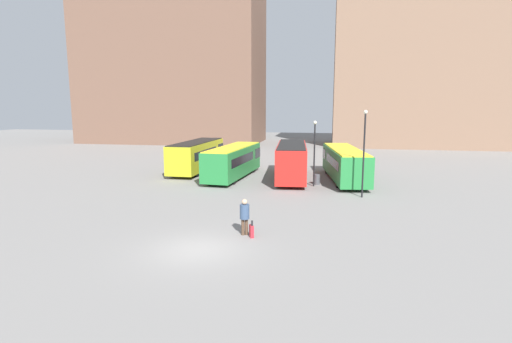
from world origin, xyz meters
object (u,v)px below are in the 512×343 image
at_px(lamp_post_0, 364,147).
at_px(suitcase, 251,231).
at_px(bus_0, 197,155).
at_px(bus_3, 344,163).
at_px(bus_2, 292,160).
at_px(traveler, 245,214).
at_px(lamp_post_1, 314,148).
at_px(bus_1, 234,160).
at_px(trash_bin, 317,179).

bearing_deg(lamp_post_0, suitcase, -121.30).
bearing_deg(bus_0, bus_3, -97.72).
bearing_deg(bus_0, bus_2, -103.69).
bearing_deg(bus_2, bus_0, 70.30).
bearing_deg(bus_0, lamp_post_0, -118.93).
xyz_separation_m(bus_2, traveler, (-0.85, -16.09, -0.61)).
relative_size(bus_2, lamp_post_0, 1.64).
relative_size(traveler, lamp_post_1, 0.35).
bearing_deg(lamp_post_0, bus_1, 150.13).
xyz_separation_m(bus_2, suitcase, (-0.44, -16.40, -1.39)).
bearing_deg(bus_3, lamp_post_0, -179.01).
bearing_deg(trash_bin, suitcase, -100.98).
bearing_deg(lamp_post_0, bus_2, 131.71).
bearing_deg(bus_3, bus_0, 73.04).
xyz_separation_m(bus_3, trash_bin, (-2.30, -2.47, -1.10)).
bearing_deg(bus_1, suitcase, -158.83).
distance_m(suitcase, trash_bin, 14.52).
bearing_deg(suitcase, bus_2, -25.62).
distance_m(bus_0, lamp_post_0, 17.88).
height_order(traveler, lamp_post_1, lamp_post_1).
xyz_separation_m(bus_3, suitcase, (-5.06, -16.72, -1.21)).
xyz_separation_m(bus_3, traveler, (-5.48, -16.41, -0.42)).
bearing_deg(lamp_post_1, bus_1, 158.49).
bearing_deg(trash_bin, bus_3, 47.04).
height_order(bus_0, bus_3, bus_0).
distance_m(traveler, trash_bin, 14.31).
xyz_separation_m(suitcase, lamp_post_1, (2.54, 13.43, 2.82)).
bearing_deg(trash_bin, traveler, -102.84).
xyz_separation_m(bus_1, trash_bin, (7.62, -2.09, -1.11)).
xyz_separation_m(bus_0, bus_2, (9.68, -2.60, 0.09)).
xyz_separation_m(bus_1, bus_2, (5.30, 0.06, 0.18)).
relative_size(traveler, trash_bin, 2.19).
height_order(bus_2, trash_bin, bus_2).
bearing_deg(bus_1, lamp_post_0, -115.26).
distance_m(bus_0, suitcase, 21.17).
height_order(bus_0, traveler, bus_0).
relative_size(bus_0, bus_2, 0.98).
height_order(bus_0, lamp_post_1, lamp_post_1).
bearing_deg(bus_3, bus_2, 86.02).
distance_m(lamp_post_0, trash_bin, 6.25).
height_order(bus_3, traveler, bus_3).
xyz_separation_m(lamp_post_0, lamp_post_1, (-3.57, 3.38, -0.47)).
bearing_deg(trash_bin, lamp_post_1, -105.23).
bearing_deg(traveler, trash_bin, -36.92).
height_order(bus_1, suitcase, bus_1).
xyz_separation_m(bus_0, suitcase, (9.24, -19.00, -1.30)).
distance_m(bus_3, trash_bin, 3.55).
height_order(bus_1, bus_2, bus_2).
bearing_deg(suitcase, trash_bin, -35.06).
distance_m(bus_1, traveler, 16.64).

